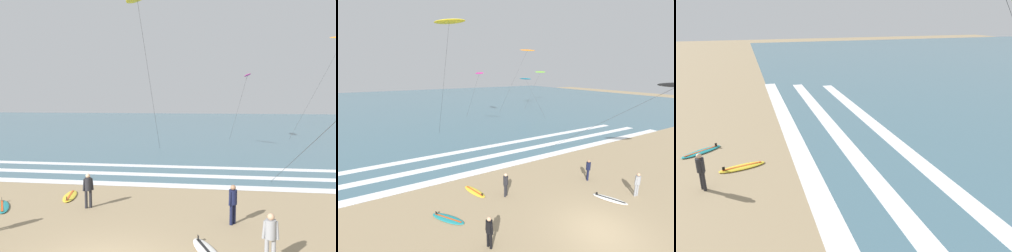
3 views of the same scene
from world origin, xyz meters
The scene contains 11 objects.
ocean_surface centered at (0.00, 54.29, 0.01)m, with size 140.00×90.00×0.01m, color #476B7A.
wave_foam_shoreline centered at (0.83, 9.69, 0.01)m, with size 46.26×0.98×0.01m, color white.
wave_foam_mid_break centered at (0.71, 12.25, 0.01)m, with size 43.68×0.89×0.01m, color white.
wave_foam_outer_break centered at (0.52, 14.96, 0.01)m, with size 40.76×0.87×0.01m, color white.
surfer_left_far centered at (-2.43, 5.36, 0.96)m, with size 0.48×0.35×1.60m.
surfer_left_near centered at (4.01, 4.22, 0.96)m, with size 0.39×0.45×1.60m.
surfer_right_near centered at (4.94, 1.05, 0.96)m, with size 0.51×0.32×1.60m.
surfboard_right_spare centered at (-6.40, 4.88, 0.05)m, with size 1.68×2.07×0.25m.
surfboard_foreground_flat centered at (3.04, 1.60, 0.05)m, with size 1.37×2.17×0.25m.
surfboard_near_water centered at (-3.99, 6.86, 0.05)m, with size 1.07×2.18×0.25m.
kite_magenta_far_right centered at (7.04, 30.20, 7.60)m, with size 2.24×3.70×7.84m.
Camera 1 is at (3.18, -8.95, 5.03)m, focal length 35.68 mm.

